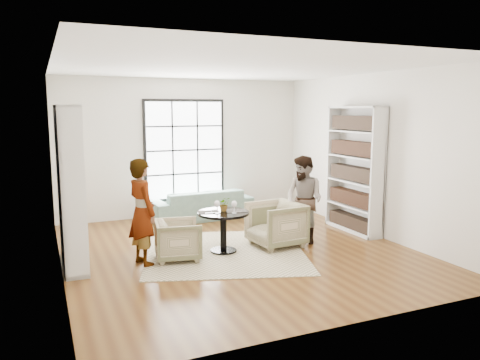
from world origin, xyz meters
name	(u,v)px	position (x,y,z in m)	size (l,w,h in m)	color
ground	(237,250)	(0.00, 0.00, 0.00)	(6.00, 6.00, 0.00)	brown
room_shell	(225,172)	(0.00, 0.54, 1.26)	(6.00, 6.01, 6.00)	silver
rug	(226,252)	(-0.21, -0.02, 0.01)	(2.53, 2.53, 0.01)	#C7B595
pedestal_table	(223,223)	(-0.24, 0.01, 0.49)	(0.85, 0.85, 0.68)	black
sofa	(201,204)	(0.19, 2.45, 0.32)	(2.16, 0.84, 0.63)	slate
armchair_left	(178,240)	(-1.04, -0.07, 0.32)	(0.68, 0.70, 0.63)	tan
armchair_right	(276,224)	(0.71, -0.02, 0.38)	(0.82, 0.84, 0.77)	tan
person_left	(142,212)	(-1.59, -0.07, 0.81)	(0.59, 0.39, 1.62)	gray
person_right	(304,200)	(1.26, -0.02, 0.77)	(0.75, 0.58, 1.54)	gray
placemat_left	(209,212)	(-0.48, 0.08, 0.68)	(0.34, 0.26, 0.01)	#292623
placemat_right	(236,211)	(-0.03, -0.02, 0.68)	(0.34, 0.26, 0.01)	#292623
cutlery_left	(209,212)	(-0.48, 0.08, 0.69)	(0.14, 0.22, 0.01)	silver
cutlery_right	(236,210)	(-0.03, -0.02, 0.69)	(0.14, 0.22, 0.01)	silver
wine_glass_left	(217,204)	(-0.38, -0.07, 0.83)	(0.10, 0.10, 0.21)	silver
wine_glass_right	(234,204)	(-0.12, -0.16, 0.83)	(0.09, 0.09, 0.21)	silver
flower_centerpiece	(224,204)	(-0.21, 0.06, 0.80)	(0.21, 0.18, 0.23)	gray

